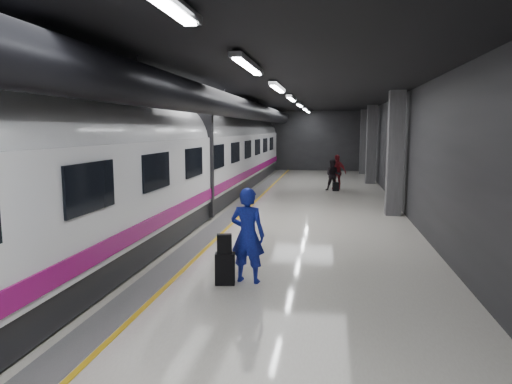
{
  "coord_description": "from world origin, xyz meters",
  "views": [
    {
      "loc": [
        2.25,
        -15.14,
        3.13
      ],
      "look_at": [
        0.16,
        -2.37,
        1.34
      ],
      "focal_mm": 32.0,
      "sensor_mm": 36.0,
      "label": 1
    }
  ],
  "objects": [
    {
      "name": "ground",
      "position": [
        0.0,
        0.0,
        0.0
      ],
      "size": [
        40.0,
        40.0,
        0.0
      ],
      "primitive_type": "plane",
      "color": "silver",
      "rests_on": "ground"
    },
    {
      "name": "traveler_far_b",
      "position": [
        2.58,
        9.01,
        0.91
      ],
      "size": [
        1.15,
        0.89,
        1.81
      ],
      "primitive_type": "imported",
      "rotation": [
        0.0,
        0.0,
        -0.49
      ],
      "color": "maroon",
      "rests_on": "ground"
    },
    {
      "name": "platform_hall",
      "position": [
        -0.29,
        0.96,
        3.54
      ],
      "size": [
        10.02,
        40.02,
        4.51
      ],
      "color": "black",
      "rests_on": "ground"
    },
    {
      "name": "shoulder_bag",
      "position": [
        0.18,
        -6.45,
        0.85
      ],
      "size": [
        0.33,
        0.23,
        0.4
      ],
      "primitive_type": "cube",
      "rotation": [
        0.0,
        0.0,
        0.25
      ],
      "color": "black",
      "rests_on": "suitcase_main"
    },
    {
      "name": "suitcase_far",
      "position": [
        2.54,
        8.3,
        0.22
      ],
      "size": [
        0.33,
        0.25,
        0.45
      ],
      "primitive_type": "cube",
      "rotation": [
        0.0,
        0.0,
        0.19
      ],
      "color": "black",
      "rests_on": "ground"
    },
    {
      "name": "traveler_far_a",
      "position": [
        2.4,
        8.37,
        0.81
      ],
      "size": [
        0.82,
        0.65,
        1.61
      ],
      "primitive_type": "imported",
      "rotation": [
        0.0,
        0.0,
        -0.06
      ],
      "color": "black",
      "rests_on": "ground"
    },
    {
      "name": "suitcase_main",
      "position": [
        0.18,
        -6.42,
        0.32
      ],
      "size": [
        0.43,
        0.31,
        0.65
      ],
      "primitive_type": "cube",
      "rotation": [
        0.0,
        0.0,
        0.16
      ],
      "color": "black",
      "rests_on": "ground"
    },
    {
      "name": "traveler_main",
      "position": [
        0.61,
        -6.2,
        0.98
      ],
      "size": [
        0.78,
        0.57,
        1.97
      ],
      "primitive_type": "imported",
      "rotation": [
        0.0,
        0.0,
        3.0
      ],
      "color": "#162DAB",
      "rests_on": "ground"
    },
    {
      "name": "train",
      "position": [
        -3.25,
        -0.0,
        2.07
      ],
      "size": [
        3.05,
        38.0,
        4.05
      ],
      "color": "black",
      "rests_on": "ground"
    }
  ]
}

